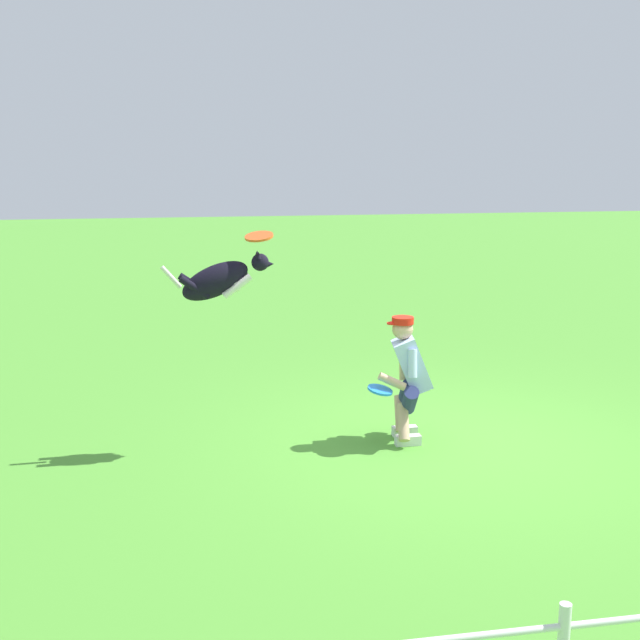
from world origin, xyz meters
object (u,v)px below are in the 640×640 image
(dog, at_px, (220,280))
(frisbee_flying, at_px, (259,236))
(frisbee_held, at_px, (380,390))
(person, at_px, (408,375))

(dog, height_order, frisbee_flying, frisbee_flying)
(frisbee_flying, bearing_deg, frisbee_held, 164.67)
(dog, height_order, frisbee_held, dog)
(person, distance_m, frisbee_flying, 2.05)
(person, bearing_deg, frisbee_flying, 4.46)
(person, distance_m, frisbee_held, 0.40)
(dog, bearing_deg, frisbee_flying, -0.53)
(frisbee_held, bearing_deg, person, -150.94)
(person, xyz_separation_m, dog, (1.86, -0.12, 1.01))
(dog, xyz_separation_m, frisbee_held, (-1.53, 0.31, -1.09))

